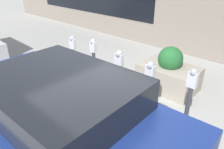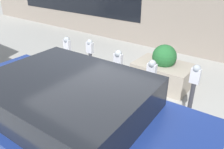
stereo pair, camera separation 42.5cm
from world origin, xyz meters
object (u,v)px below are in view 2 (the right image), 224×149
at_px(parking_meter_farthest, 68,53).
at_px(planter_box, 163,71).
at_px(parking_meter_fourth, 91,62).
at_px(parked_car_middle, 64,117).
at_px(parking_meter_second, 151,78).
at_px(parking_meter_nearest, 192,93).
at_px(parking_meter_middle, 118,70).

xyz_separation_m(parking_meter_farthest, planter_box, (-1.84, -1.53, -0.55)).
xyz_separation_m(parking_meter_fourth, parked_car_middle, (-0.92, 1.65, -0.12)).
bearing_deg(parking_meter_farthest, parking_meter_second, 179.21).
distance_m(parking_meter_fourth, parked_car_middle, 1.89).
height_order(parking_meter_nearest, parking_meter_middle, parking_meter_nearest).
xyz_separation_m(parking_meter_nearest, parking_meter_second, (0.77, 0.02, 0.07)).
xyz_separation_m(parking_meter_second, parking_meter_fourth, (1.56, -0.06, -0.10)).
height_order(parking_meter_nearest, planter_box, parking_meter_nearest).
relative_size(parking_meter_second, parking_meter_fourth, 0.94).
xyz_separation_m(parking_meter_nearest, planter_box, (1.20, -1.55, -0.51)).
bearing_deg(parking_meter_farthest, parking_meter_middle, -179.05).
distance_m(parking_meter_fourth, parking_meter_farthest, 0.72).
bearing_deg(parking_meter_nearest, parking_meter_fourth, -0.96).
distance_m(parking_meter_second, parked_car_middle, 1.73).
bearing_deg(parked_car_middle, parking_meter_nearest, -133.20).
bearing_deg(parking_meter_middle, planter_box, -103.48).
bearing_deg(parking_meter_second, parking_meter_fourth, -2.03).
relative_size(parking_meter_second, parked_car_middle, 0.30).
height_order(parking_meter_middle, planter_box, parking_meter_middle).
height_order(parking_meter_second, parked_car_middle, parked_car_middle).
height_order(planter_box, parked_car_middle, parked_car_middle).
distance_m(parking_meter_farthest, planter_box, 2.46).
bearing_deg(parking_meter_nearest, parking_meter_middle, -1.45).
bearing_deg(parked_car_middle, parking_meter_second, -113.86).
bearing_deg(parking_meter_second, planter_box, -74.59).
distance_m(parking_meter_nearest, parking_meter_second, 0.77).
relative_size(parking_meter_farthest, parked_car_middle, 0.31).
relative_size(parking_meter_nearest, planter_box, 1.02).
xyz_separation_m(parking_meter_second, parked_car_middle, (0.64, 1.60, -0.22)).
xyz_separation_m(parking_meter_nearest, parking_meter_farthest, (3.04, -0.01, 0.04)).
relative_size(parking_meter_nearest, parking_meter_middle, 1.08).
distance_m(parking_meter_farthest, parked_car_middle, 2.31).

